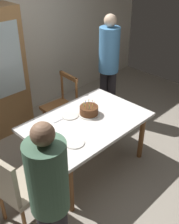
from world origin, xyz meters
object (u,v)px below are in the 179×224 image
object	(u,v)px
birthday_cake	(89,111)
plate_near_celebrant	(74,143)
dining_table	(87,126)
plate_far_side	(70,115)
chair_spindle_back	(61,107)
person_guest	(109,62)
person_celebrant	(49,195)
chair_upholstered	(15,186)

from	to	relation	value
birthday_cake	plate_near_celebrant	size ratio (longest dim) A/B	1.27
dining_table	plate_near_celebrant	distance (m)	0.48
plate_far_side	chair_spindle_back	bearing A→B (deg)	60.70
plate_far_side	person_guest	world-z (taller)	person_guest
plate_near_celebrant	person_celebrant	distance (m)	0.90
person_celebrant	person_guest	world-z (taller)	person_guest
plate_near_celebrant	chair_spindle_back	xyz separation A→B (m)	(0.67, 1.05, -0.27)
dining_table	person_celebrant	world-z (taller)	person_celebrant
chair_spindle_back	person_celebrant	bearing A→B (deg)	-131.94
plate_far_side	person_guest	distance (m)	1.32
birthday_cake	plate_far_side	bearing A→B (deg)	143.03
chair_spindle_back	person_celebrant	size ratio (longest dim) A/B	0.60
chair_spindle_back	chair_upholstered	distance (m)	1.69
chair_upholstered	plate_near_celebrant	bearing A→B (deg)	-7.53
plate_far_side	person_guest	xyz separation A→B (m)	(1.22, 0.43, 0.26)
dining_table	chair_upholstered	distance (m)	1.15
chair_upholstered	person_guest	xyz separation A→B (m)	(2.28, 0.79, 0.45)
birthday_cake	chair_spindle_back	xyz separation A→B (m)	(0.14, 0.74, -0.32)
plate_far_side	chair_spindle_back	distance (m)	0.73
person_celebrant	chair_upholstered	bearing A→B (deg)	89.94
person_guest	dining_table	bearing A→B (deg)	-150.09
dining_table	chair_upholstered	bearing A→B (deg)	-173.43
chair_spindle_back	person_celebrant	world-z (taller)	person_celebrant
plate_near_celebrant	birthday_cake	bearing A→B (deg)	29.96
person_celebrant	person_guest	xyz separation A→B (m)	(2.28, 1.39, 0.09)
dining_table	chair_upholstered	world-z (taller)	chair_upholstered
chair_upholstered	plate_far_side	bearing A→B (deg)	18.63
dining_table	chair_spindle_back	size ratio (longest dim) A/B	1.57
plate_near_celebrant	chair_upholstered	world-z (taller)	chair_upholstered
dining_table	plate_far_side	distance (m)	0.26
dining_table	person_guest	size ratio (longest dim) A/B	0.87
plate_near_celebrant	plate_far_side	size ratio (longest dim) A/B	1.00
dining_table	person_guest	world-z (taller)	person_guest
dining_table	person_guest	bearing A→B (deg)	29.91
dining_table	chair_spindle_back	bearing A→B (deg)	72.50
plate_far_side	chair_upholstered	xyz separation A→B (m)	(-1.06, -0.36, -0.20)
birthday_cake	chair_upholstered	distance (m)	1.30
birthday_cake	plate_near_celebrant	distance (m)	0.62
chair_spindle_back	person_guest	xyz separation A→B (m)	(0.89, -0.16, 0.53)
chair_spindle_back	chair_upholstered	size ratio (longest dim) A/B	1.00
chair_spindle_back	person_celebrant	distance (m)	2.13
birthday_cake	person_celebrant	world-z (taller)	person_celebrant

